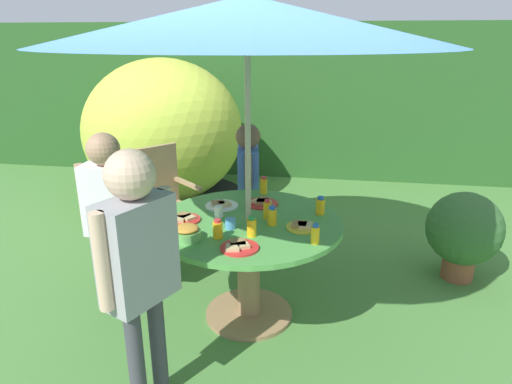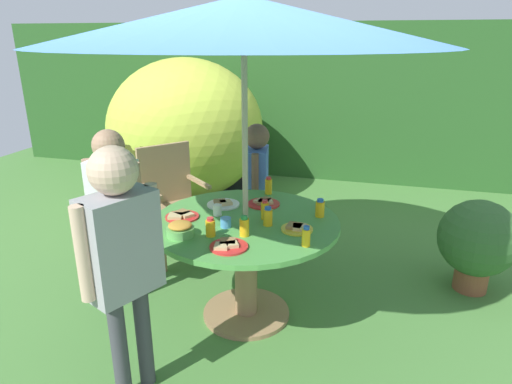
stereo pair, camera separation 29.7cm
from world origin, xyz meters
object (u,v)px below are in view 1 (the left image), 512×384
Objects in this scene: plate_back_edge at (262,203)px; juice_bottle_spot_b at (252,227)px; child_in_grey_shirt at (137,251)px; plate_center_back at (239,247)px; wooden_chair at (160,199)px; plate_mid_right at (302,226)px; juice_bottle_near_right at (315,234)px; plate_center_front at (183,219)px; juice_bottle_spot_a at (267,210)px; potted_plant at (464,231)px; child_in_blue_shirt at (248,175)px; patio_umbrella at (247,22)px; garden_table at (249,247)px; child_in_white_shirt at (109,200)px; juice_bottle_front_edge at (320,206)px; juice_bottle_mid_left at (272,216)px; cup_near at (230,224)px; cup_far at (219,211)px; snack_bowl at (187,233)px; plate_near_left at (222,205)px; dome_tent at (164,132)px; juice_bottle_far_right at (264,186)px.

juice_bottle_spot_b is at bearing -88.39° from plate_back_edge.
plate_center_back is at bearing -18.83° from child_in_grey_shirt.
plate_center_back is at bearing -101.75° from wooden_chair.
juice_bottle_near_right reaches higher than plate_mid_right.
plate_center_front is (0.47, -0.82, 0.19)m from wooden_chair.
potted_plant is at bearing 26.16° from juice_bottle_spot_a.
child_in_blue_shirt is 9.78× the size of juice_bottle_near_right.
patio_umbrella is 2.42× the size of wooden_chair.
garden_table is 0.41m from plate_mid_right.
juice_bottle_front_edge is (1.39, 0.20, -0.03)m from child_in_white_shirt.
juice_bottle_mid_left is 0.99× the size of juice_bottle_spot_b.
cup_near is (0.85, -0.12, -0.06)m from child_in_white_shirt.
child_in_white_shirt is 0.74m from cup_far.
juice_bottle_mid_left is at bearing 68.71° from plate_center_back.
plate_back_edge is (0.04, 0.30, -1.18)m from patio_umbrella.
cup_far is (-0.36, 0.08, -0.02)m from juice_bottle_mid_left.
child_in_blue_shirt reaches higher than garden_table.
juice_bottle_near_right is at bearing -55.84° from plate_back_edge.
child_in_white_shirt is 10.32× the size of juice_bottle_front_edge.
garden_table is at bearing 169.04° from plate_mid_right.
child_in_white_shirt is at bearing -178.97° from garden_table.
plate_center_back is 1.78× the size of juice_bottle_front_edge.
snack_bowl is 0.72× the size of plate_near_left.
child_in_blue_shirt is 9.05× the size of juice_bottle_spot_a.
plate_center_back is (1.38, -2.59, -0.08)m from dome_tent.
snack_bowl is (0.63, -0.31, -0.05)m from child_in_white_shirt.
plate_near_left is at bearing 177.54° from juice_bottle_front_edge.
juice_bottle_mid_left is at bearing 140.60° from juice_bottle_near_right.
plate_mid_right is 0.56m from cup_far.
juice_bottle_spot_b is at bearing -57.15° from plate_near_left.
juice_bottle_near_right is 0.45m from juice_bottle_front_edge.
juice_bottle_spot_a is at bearing 79.10° from juice_bottle_spot_b.
cup_far is at bearing -96.12° from wooden_chair.
juice_bottle_near_right is (0.09, -0.20, 0.04)m from plate_mid_right.
wooden_chair is at bearing 134.11° from juice_bottle_spot_b.
juice_bottle_spot_b is at bearing -18.62° from plate_center_front.
garden_table is at bearing 164.71° from juice_bottle_mid_left.
juice_bottle_spot_a reaches higher than snack_bowl.
dome_tent is 2.93m from plate_center_back.
child_in_grey_shirt reaches higher than potted_plant.
plate_center_front is 1.66× the size of juice_bottle_far_right.
child_in_white_shirt is at bearing -178.97° from patio_umbrella.
patio_umbrella is 1.25m from juice_bottle_near_right.
juice_bottle_front_edge reaches higher than plate_back_edge.
child_in_white_shirt is 5.52× the size of plate_near_left.
wooden_chair is 7.31× the size of juice_bottle_far_right.
patio_umbrella is at bearing 0.00° from child_in_blue_shirt.
juice_bottle_near_right is at bearing -92.40° from juice_bottle_front_edge.
juice_bottle_front_edge is at bearing 16.41° from plate_center_front.
child_in_white_shirt is at bearing 171.92° from cup_near.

